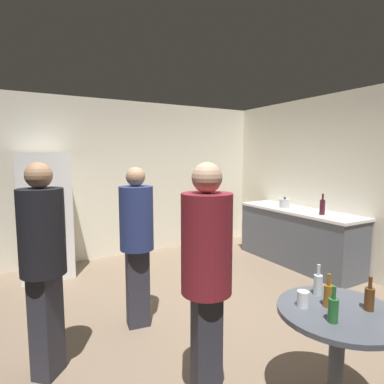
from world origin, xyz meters
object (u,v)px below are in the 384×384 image
person_in_navy_shirt (137,235)px  beer_bottle_brown (369,298)px  refrigerator (44,215)px  foreground_table (338,325)px  kettle (285,203)px  plastic_cup_white (303,299)px  person_in_maroon_shirt (206,269)px  beer_bottle_clear (318,284)px  person_in_black_shirt (43,254)px  beer_bottle_amber (328,295)px  wine_bottle_on_counter (322,207)px  beer_bottle_green (333,309)px

person_in_navy_shirt → beer_bottle_brown: bearing=35.5°
refrigerator → foreground_table: 4.04m
refrigerator → kettle: refrigerator is taller
plastic_cup_white → person_in_maroon_shirt: bearing=151.8°
refrigerator → kettle: size_ratio=7.38×
beer_bottle_clear → person_in_black_shirt: person_in_black_shirt is taller
beer_bottle_amber → plastic_cup_white: 0.17m
wine_bottle_on_counter → person_in_maroon_shirt: size_ratio=0.18×
kettle → beer_bottle_green: 3.46m
beer_bottle_amber → plastic_cup_white: bearing=152.2°
foreground_table → person_in_navy_shirt: bearing=114.2°
beer_bottle_green → beer_bottle_clear: (0.24, 0.31, 0.00)m
beer_bottle_green → beer_bottle_brown: bearing=-2.7°
refrigerator → kettle: (3.56, -1.20, 0.07)m
refrigerator → beer_bottle_brown: refrigerator is taller
wine_bottle_on_counter → plastic_cup_white: bearing=-143.8°
foreground_table → refrigerator: bearing=111.6°
beer_bottle_green → beer_bottle_clear: bearing=52.1°
beer_bottle_clear → plastic_cup_white: beer_bottle_clear is taller
kettle → beer_bottle_brown: bearing=-125.8°
refrigerator → beer_bottle_green: 4.05m
foreground_table → person_in_maroon_shirt: size_ratio=0.47×
beer_bottle_amber → person_in_black_shirt: (-1.65, 1.30, 0.18)m
wine_bottle_on_counter → beer_bottle_amber: 2.72m
kettle → beer_bottle_clear: 3.07m
wine_bottle_on_counter → beer_bottle_amber: (-2.09, -1.72, -0.20)m
person_in_maroon_shirt → kettle: bearing=52.3°
beer_bottle_clear → beer_bottle_green: bearing=-127.9°
beer_bottle_amber → beer_bottle_brown: (0.19, -0.17, 0.00)m
refrigerator → wine_bottle_on_counter: 4.05m
refrigerator → wine_bottle_on_counter: bearing=-28.8°
refrigerator → person_in_navy_shirt: size_ratio=1.09×
beer_bottle_clear → person_in_maroon_shirt: size_ratio=0.13×
person_in_black_shirt → beer_bottle_brown: bearing=2.9°
refrigerator → beer_bottle_green: (1.31, -3.83, -0.08)m
beer_bottle_clear → plastic_cup_white: size_ratio=2.09×
kettle → person_in_navy_shirt: 2.97m
foreground_table → person_in_black_shirt: bearing=140.8°
plastic_cup_white → person_in_navy_shirt: (-0.61, 1.60, 0.17)m
person_in_maroon_shirt → wine_bottle_on_counter: bearing=41.2°
foreground_table → beer_bottle_clear: bearing=73.3°
refrigerator → foreground_table: bearing=-68.4°
plastic_cup_white → person_in_navy_shirt: 1.72m
refrigerator → beer_bottle_amber: refrigerator is taller
beer_bottle_green → person_in_navy_shirt: bearing=108.6°
wine_bottle_on_counter → person_in_black_shirt: size_ratio=0.18×
beer_bottle_brown → kettle: bearing=54.2°
beer_bottle_clear → person_in_maroon_shirt: (-0.82, 0.23, 0.19)m
person_in_black_shirt → person_in_navy_shirt: person_in_black_shirt is taller
refrigerator → beer_bottle_green: size_ratio=7.83×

